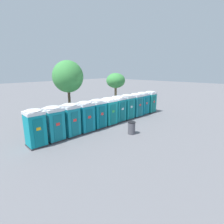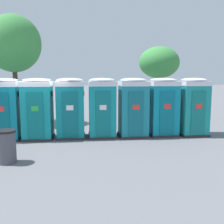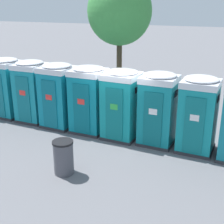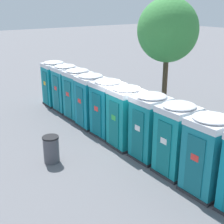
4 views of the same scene
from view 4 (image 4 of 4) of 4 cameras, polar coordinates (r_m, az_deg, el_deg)
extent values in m
plane|color=slate|center=(13.10, 3.37, -5.87)|extent=(120.00, 120.00, 0.00)
cube|color=#2D2D33|center=(18.38, -10.21, 1.53)|extent=(1.23, 1.26, 0.10)
cube|color=#0B8798|center=(18.08, -10.41, 4.85)|extent=(1.17, 1.20, 2.10)
cube|color=#086A76|center=(17.89, -12.12, 4.33)|extent=(0.61, 0.07, 1.85)
cube|color=yellow|center=(17.81, -12.23, 5.17)|extent=(0.28, 0.02, 0.20)
cube|color=black|center=(17.41, -9.80, 6.82)|extent=(0.05, 0.36, 0.20)
cube|color=silver|center=(17.83, -10.64, 8.43)|extent=(1.21, 1.24, 0.20)
ellipsoid|color=silver|center=(17.81, -10.67, 8.90)|extent=(1.15, 1.18, 0.18)
cube|color=#2D2D33|center=(17.23, -8.22, 0.44)|extent=(1.26, 1.25, 0.10)
cube|color=teal|center=(16.91, -8.39, 3.96)|extent=(1.20, 1.19, 2.10)
cube|color=#0E6977|center=(16.70, -10.17, 3.39)|extent=(0.63, 0.06, 1.85)
cube|color=red|center=(16.62, -10.29, 4.30)|extent=(0.28, 0.02, 0.20)
cube|color=black|center=(16.23, -7.58, 6.03)|extent=(0.04, 0.36, 0.20)
cube|color=silver|center=(16.65, -8.58, 7.78)|extent=(1.23, 1.22, 0.20)
ellipsoid|color=silver|center=(16.62, -8.61, 8.29)|extent=(1.17, 1.16, 0.18)
cube|color=#2D2D33|center=(16.10, -6.07, -0.84)|extent=(1.17, 1.20, 0.10)
cube|color=teal|center=(15.76, -6.21, 2.92)|extent=(1.12, 1.15, 2.10)
cube|color=#0F6977|center=(15.51, -8.05, 2.27)|extent=(0.61, 0.03, 1.85)
cube|color=red|center=(15.42, -8.16, 3.24)|extent=(0.28, 0.01, 0.20)
cube|color=black|center=(15.10, -5.19, 5.11)|extent=(0.03, 0.36, 0.20)
cube|color=silver|center=(15.48, -6.36, 7.01)|extent=(1.15, 1.18, 0.20)
ellipsoid|color=silver|center=(15.45, -6.38, 7.55)|extent=(1.10, 1.12, 0.18)
cube|color=#2D2D33|center=(14.98, -3.79, -2.35)|extent=(1.30, 1.27, 0.10)
cube|color=#0E8098|center=(14.61, -3.88, 1.67)|extent=(1.23, 1.21, 2.10)
cube|color=#0B6476|center=(14.37, -5.90, 0.98)|extent=(0.64, 0.07, 1.85)
cube|color=red|center=(14.27, -6.00, 2.02)|extent=(0.28, 0.02, 0.20)
cube|color=black|center=(13.91, -2.72, 3.94)|extent=(0.05, 0.36, 0.20)
cube|color=silver|center=(14.30, -3.99, 6.06)|extent=(1.27, 1.24, 0.20)
ellipsoid|color=silver|center=(14.27, -4.00, 6.65)|extent=(1.21, 1.18, 0.18)
cube|color=#2D2D33|center=(13.95, -0.77, -3.99)|extent=(1.25, 1.21, 0.10)
cube|color=#0A7B8F|center=(13.55, -0.79, 0.29)|extent=(1.19, 1.15, 2.10)
cube|color=#08606F|center=(13.26, -2.84, -0.52)|extent=(0.65, 0.04, 1.85)
cube|color=red|center=(13.16, -2.93, 0.60)|extent=(0.28, 0.01, 0.20)
cube|color=black|center=(12.86, 0.76, 2.68)|extent=(0.03, 0.36, 0.20)
cube|color=silver|center=(13.22, -0.82, 5.00)|extent=(1.23, 1.19, 0.20)
ellipsoid|color=silver|center=(13.18, -0.82, 5.64)|extent=(1.17, 1.13, 0.18)
cube|color=#2D2D33|center=(12.94, 2.48, -5.95)|extent=(1.29, 1.27, 0.10)
cube|color=teal|center=(12.51, 2.55, -1.39)|extent=(1.23, 1.21, 2.10)
cube|color=#0C6F73|center=(12.22, 0.33, -2.26)|extent=(0.64, 0.07, 1.85)
cube|color=green|center=(12.11, 0.26, -1.06)|extent=(0.28, 0.02, 0.20)
cube|color=black|center=(11.82, 4.30, 1.10)|extent=(0.05, 0.36, 0.20)
cube|color=silver|center=(12.15, 2.63, 3.69)|extent=(1.26, 1.24, 0.20)
ellipsoid|color=silver|center=(12.11, 2.64, 4.38)|extent=(1.20, 1.18, 0.18)
cube|color=#2D2D33|center=(12.06, 6.73, -8.05)|extent=(1.23, 1.24, 0.10)
cube|color=#0F7F89|center=(11.60, 6.94, -3.22)|extent=(1.18, 1.18, 2.10)
cube|color=#0C636B|center=(11.27, 4.69, -4.24)|extent=(0.62, 0.05, 1.85)
cube|color=white|center=(11.16, 4.66, -2.96)|extent=(0.28, 0.02, 0.20)
cube|color=black|center=(10.94, 9.10, -0.60)|extent=(0.04, 0.36, 0.20)
cube|color=silver|center=(11.21, 7.17, 2.22)|extent=(1.21, 1.22, 0.20)
ellipsoid|color=silver|center=(11.17, 7.20, 2.96)|extent=(1.15, 1.16, 0.18)
cube|color=#2D2D33|center=(11.22, 11.31, -10.55)|extent=(1.22, 1.25, 0.10)
cube|color=teal|center=(10.72, 11.69, -5.44)|extent=(1.17, 1.19, 2.10)
cube|color=#0D6B71|center=(10.37, 9.39, -6.63)|extent=(0.61, 0.06, 1.85)
cube|color=white|center=(10.24, 9.40, -5.27)|extent=(0.28, 0.02, 0.20)
cube|color=black|center=(10.09, 14.28, -2.72)|extent=(0.04, 0.36, 0.20)
cube|color=silver|center=(10.30, 12.12, 0.38)|extent=(1.20, 1.23, 0.20)
ellipsoid|color=silver|center=(10.26, 12.18, 1.18)|extent=(1.14, 1.17, 0.18)
cube|color=#2D2D33|center=(10.44, 16.44, -13.48)|extent=(1.25, 1.23, 0.10)
cube|color=teal|center=(9.90, 17.04, -8.10)|extent=(1.19, 1.17, 2.10)
cube|color=#11626F|center=(9.52, 14.79, -9.55)|extent=(0.64, 0.05, 1.85)
cube|color=red|center=(9.38, 14.86, -8.10)|extent=(0.28, 0.02, 0.20)
cube|color=silver|center=(9.44, 17.72, -1.88)|extent=(1.23, 1.21, 0.20)
ellipsoid|color=silver|center=(9.39, 17.81, -1.03)|extent=(1.17, 1.15, 0.18)
cylinder|color=#4C3826|center=(16.02, 9.62, 5.26)|extent=(0.25, 0.25, 3.50)
ellipsoid|color=#3D8C42|center=(15.60, 10.16, 14.52)|extent=(2.93, 2.93, 3.06)
cylinder|color=#4C4C54|center=(11.71, -11.04, -6.85)|extent=(0.57, 0.57, 0.95)
cylinder|color=black|center=(11.50, -11.20, -4.59)|extent=(0.60, 0.60, 0.06)
camera|label=1|loc=(20.53, -47.83, 11.75)|focal=28.00mm
camera|label=2|loc=(8.89, -58.51, -9.74)|focal=42.00mm
camera|label=3|loc=(5.75, -60.75, 0.53)|focal=50.00mm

